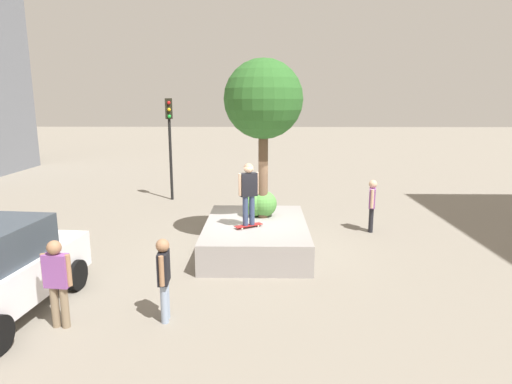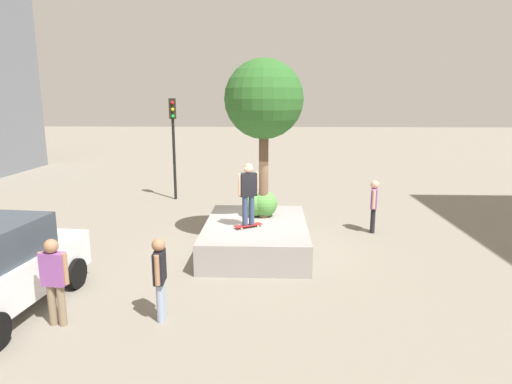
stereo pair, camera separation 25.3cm
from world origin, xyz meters
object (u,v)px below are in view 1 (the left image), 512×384
(planter_ledge, at_px, (256,236))
(pedestrian_crossing, at_px, (372,202))
(traffic_light_corner, at_px, (170,131))
(skateboarder, at_px, (249,190))
(bystander_watching, at_px, (164,274))
(passerby_with_bag, at_px, (57,278))
(skateboard, at_px, (249,226))
(plaza_tree, at_px, (263,100))

(planter_ledge, distance_m, pedestrian_crossing, 4.22)
(traffic_light_corner, bearing_deg, planter_ledge, -149.79)
(skateboarder, height_order, bystander_watching, skateboarder)
(planter_ledge, xyz_separation_m, skateboarder, (-0.48, 0.19, 1.46))
(traffic_light_corner, relative_size, passerby_with_bag, 2.51)
(traffic_light_corner, bearing_deg, pedestrian_crossing, -121.57)
(planter_ledge, bearing_deg, skateboard, 158.16)
(skateboarder, relative_size, passerby_with_bag, 1.00)
(skateboard, height_order, pedestrian_crossing, pedestrian_crossing)
(traffic_light_corner, bearing_deg, plaza_tree, -145.93)
(skateboard, distance_m, passerby_with_bag, 5.27)
(traffic_light_corner, relative_size, bystander_watching, 2.59)
(planter_ledge, relative_size, traffic_light_corner, 0.97)
(plaza_tree, bearing_deg, bystander_watching, 158.33)
(planter_ledge, distance_m, plaza_tree, 3.89)
(skateboarder, height_order, pedestrian_crossing, skateboarder)
(traffic_light_corner, bearing_deg, skateboarder, -152.80)
(skateboarder, xyz_separation_m, bystander_watching, (-3.71, 1.51, -0.90))
(bystander_watching, bearing_deg, pedestrian_crossing, -42.12)
(skateboard, height_order, bystander_watching, bystander_watching)
(planter_ledge, relative_size, pedestrian_crossing, 2.43)
(planter_ledge, distance_m, bystander_watching, 4.56)
(skateboarder, bearing_deg, planter_ledge, -21.84)
(traffic_light_corner, bearing_deg, passerby_with_bag, -179.36)
(skateboarder, height_order, traffic_light_corner, traffic_light_corner)
(planter_ledge, relative_size, skateboarder, 2.44)
(skateboard, bearing_deg, pedestrian_crossing, -59.47)
(traffic_light_corner, xyz_separation_m, bystander_watching, (-10.65, -2.06, -2.00))
(planter_ledge, relative_size, bystander_watching, 2.51)
(skateboarder, bearing_deg, traffic_light_corner, 27.20)
(pedestrian_crossing, distance_m, passerby_with_bag, 9.72)
(skateboarder, relative_size, traffic_light_corner, 0.40)
(passerby_with_bag, bearing_deg, planter_ledge, -39.12)
(pedestrian_crossing, relative_size, passerby_with_bag, 1.00)
(traffic_light_corner, relative_size, pedestrian_crossing, 2.51)
(passerby_with_bag, bearing_deg, bystander_watching, -81.65)
(planter_ledge, relative_size, skateboard, 5.28)
(pedestrian_crossing, height_order, passerby_with_bag, same)
(bystander_watching, bearing_deg, traffic_light_corner, 10.93)
(plaza_tree, height_order, pedestrian_crossing, plaza_tree)
(planter_ledge, height_order, skateboarder, skateboarder)
(skateboard, xyz_separation_m, passerby_with_bag, (-3.99, 3.44, 0.14))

